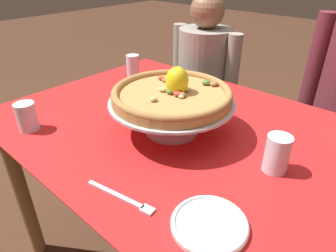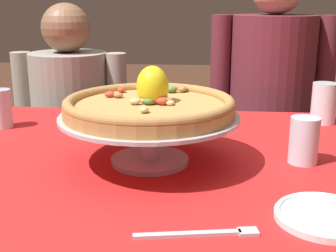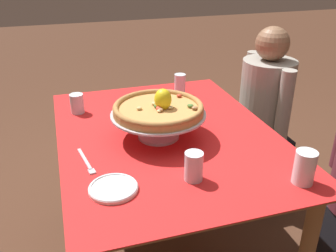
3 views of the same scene
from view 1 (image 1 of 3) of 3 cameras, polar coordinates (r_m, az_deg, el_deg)
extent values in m
cylinder|color=olive|center=(1.49, -26.24, -11.66)|extent=(0.06, 0.06, 0.74)
cylinder|color=olive|center=(1.82, -3.86, -0.32)|extent=(0.06, 0.06, 0.74)
cube|color=olive|center=(1.06, 1.37, -0.36)|extent=(1.22, 0.90, 0.02)
cube|color=red|center=(1.05, 1.38, 0.32)|extent=(1.26, 0.94, 0.00)
cylinder|color=#B7B7C1|center=(1.00, 0.67, -0.63)|extent=(0.18, 0.18, 0.01)
cylinder|color=#B7B7C1|center=(0.98, 0.69, 2.04)|extent=(0.05, 0.05, 0.09)
cylinder|color=#B7B7C1|center=(0.96, 0.71, 4.73)|extent=(0.41, 0.41, 0.01)
cylinder|color=#BC8447|center=(0.95, 0.71, 5.64)|extent=(0.38, 0.38, 0.03)
torus|color=#A6743E|center=(0.94, 0.72, 6.57)|extent=(0.38, 0.38, 0.02)
ellipsoid|color=#996B42|center=(0.96, 2.07, 7.09)|extent=(0.03, 0.03, 0.01)
ellipsoid|color=#4C7533|center=(0.93, 0.36, 6.66)|extent=(0.03, 0.02, 0.01)
ellipsoid|color=#996B42|center=(1.01, 8.90, 8.02)|extent=(0.03, 0.03, 0.01)
ellipsoid|color=beige|center=(0.94, 0.46, 6.65)|extent=(0.03, 0.03, 0.01)
ellipsoid|color=tan|center=(0.89, -2.77, 5.20)|extent=(0.02, 0.03, 0.01)
ellipsoid|color=#996B42|center=(0.91, 2.63, 6.05)|extent=(0.03, 0.03, 0.01)
ellipsoid|color=#C63D28|center=(1.05, -1.28, 9.23)|extent=(0.03, 0.02, 0.01)
ellipsoid|color=#996B42|center=(1.03, -0.61, 8.82)|extent=(0.02, 0.02, 0.01)
ellipsoid|color=tan|center=(0.95, -1.09, 7.07)|extent=(0.03, 0.02, 0.01)
ellipsoid|color=beige|center=(0.91, 2.54, 5.70)|extent=(0.02, 0.02, 0.01)
ellipsoid|color=beige|center=(0.96, 3.88, 7.07)|extent=(0.02, 0.02, 0.01)
ellipsoid|color=#4C7533|center=(1.01, 7.33, 8.31)|extent=(0.04, 0.04, 0.02)
ellipsoid|color=#C63D28|center=(1.08, 1.56, 9.85)|extent=(0.02, 0.03, 0.01)
ellipsoid|color=#C63D28|center=(0.92, 1.84, 6.28)|extent=(0.03, 0.03, 0.02)
ellipsoid|color=beige|center=(0.95, 0.48, 7.03)|extent=(0.03, 0.04, 0.02)
ellipsoid|color=yellow|center=(0.94, 1.75, 8.63)|extent=(0.09, 0.09, 0.09)
cylinder|color=silver|center=(1.45, -6.75, 11.25)|extent=(0.06, 0.06, 0.11)
cylinder|color=silver|center=(1.46, -6.71, 10.70)|extent=(0.05, 0.05, 0.08)
cylinder|color=silver|center=(1.10, -25.54, 1.64)|extent=(0.07, 0.07, 0.10)
cylinder|color=silver|center=(1.11, -25.35, 0.84)|extent=(0.06, 0.06, 0.06)
cylinder|color=silver|center=(0.85, 20.25, -5.03)|extent=(0.07, 0.07, 0.11)
cylinder|color=silver|center=(0.86, 20.00, -6.20)|extent=(0.06, 0.06, 0.06)
cylinder|color=white|center=(0.69, 7.97, -18.29)|extent=(0.17, 0.17, 0.01)
torus|color=white|center=(0.68, 8.01, -17.95)|extent=(0.17, 0.17, 0.01)
cube|color=#B7B7C1|center=(0.76, -10.18, -12.79)|extent=(0.17, 0.04, 0.01)
cube|color=#B7B7C1|center=(0.72, -3.97, -15.80)|extent=(0.04, 0.03, 0.01)
cube|color=black|center=(2.05, 6.11, -1.58)|extent=(0.28, 0.32, 0.43)
cylinder|color=gray|center=(1.85, 6.88, 10.70)|extent=(0.32, 0.32, 0.49)
sphere|color=brown|center=(1.77, 7.58, 21.17)|extent=(0.19, 0.19, 0.19)
cylinder|color=gray|center=(1.96, 2.20, 13.05)|extent=(0.08, 0.08, 0.42)
cylinder|color=gray|center=(1.74, 12.23, 10.26)|extent=(0.08, 0.08, 0.42)
cube|color=black|center=(1.83, 28.35, -9.14)|extent=(0.28, 0.32, 0.48)
cylinder|color=maroon|center=(1.61, 26.41, 10.09)|extent=(0.08, 0.08, 0.50)
camera|label=2|loc=(0.57, -77.31, -10.45)|focal=48.22mm
camera|label=3|loc=(0.90, 117.83, 2.42)|focal=39.71mm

